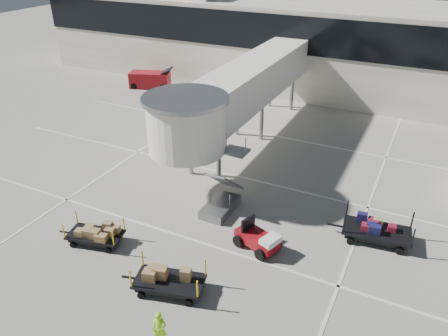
{
  "coord_description": "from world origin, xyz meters",
  "views": [
    {
      "loc": [
        7.91,
        -13.23,
        13.86
      ],
      "look_at": [
        -1.81,
        6.32,
        2.0
      ],
      "focal_mm": 35.0,
      "sensor_mm": 36.0,
      "label": 1
    }
  ],
  "objects_px": {
    "ground_worker": "(160,329)",
    "belt_loader": "(150,80)",
    "box_cart_far": "(92,233)",
    "suitcase_cart": "(376,231)",
    "box_cart_near": "(168,281)",
    "baggage_tug": "(258,239)"
  },
  "relations": [
    {
      "from": "ground_worker",
      "to": "belt_loader",
      "type": "height_order",
      "value": "belt_loader"
    },
    {
      "from": "box_cart_far",
      "to": "belt_loader",
      "type": "bearing_deg",
      "value": 104.89
    },
    {
      "from": "box_cart_far",
      "to": "suitcase_cart",
      "type": "bearing_deg",
      "value": 13.75
    },
    {
      "from": "box_cart_near",
      "to": "belt_loader",
      "type": "xyz_separation_m",
      "value": [
        -17.07,
        23.19,
        0.23
      ]
    },
    {
      "from": "suitcase_cart",
      "to": "baggage_tug",
      "type": "bearing_deg",
      "value": -154.68
    },
    {
      "from": "box_cart_near",
      "to": "ground_worker",
      "type": "height_order",
      "value": "ground_worker"
    },
    {
      "from": "suitcase_cart",
      "to": "ground_worker",
      "type": "height_order",
      "value": "suitcase_cart"
    },
    {
      "from": "suitcase_cart",
      "to": "ground_worker",
      "type": "bearing_deg",
      "value": -128.45
    },
    {
      "from": "baggage_tug",
      "to": "belt_loader",
      "type": "relative_size",
      "value": 0.55
    },
    {
      "from": "box_cart_near",
      "to": "ground_worker",
      "type": "distance_m",
      "value": 2.77
    },
    {
      "from": "suitcase_cart",
      "to": "box_cart_far",
      "type": "bearing_deg",
      "value": -159.79
    },
    {
      "from": "baggage_tug",
      "to": "box_cart_near",
      "type": "xyz_separation_m",
      "value": [
        -2.37,
        -4.47,
        0.01
      ]
    },
    {
      "from": "box_cart_far",
      "to": "baggage_tug",
      "type": "bearing_deg",
      "value": 10.04
    },
    {
      "from": "box_cart_near",
      "to": "belt_loader",
      "type": "bearing_deg",
      "value": 111.93
    },
    {
      "from": "suitcase_cart",
      "to": "box_cart_near",
      "type": "xyz_separation_m",
      "value": [
        -7.47,
        -7.69,
        -0.03
      ]
    },
    {
      "from": "baggage_tug",
      "to": "suitcase_cart",
      "type": "xyz_separation_m",
      "value": [
        5.11,
        3.22,
        0.04
      ]
    },
    {
      "from": "baggage_tug",
      "to": "suitcase_cart",
      "type": "relative_size",
      "value": 0.59
    },
    {
      "from": "suitcase_cart",
      "to": "box_cart_far",
      "type": "distance_m",
      "value": 14.29
    },
    {
      "from": "box_cart_far",
      "to": "ground_worker",
      "type": "relative_size",
      "value": 2.25
    },
    {
      "from": "box_cart_near",
      "to": "ground_worker",
      "type": "xyz_separation_m",
      "value": [
        1.23,
        -2.47,
        0.22
      ]
    },
    {
      "from": "box_cart_far",
      "to": "box_cart_near",
      "type": "bearing_deg",
      "value": -26.01
    },
    {
      "from": "baggage_tug",
      "to": "box_cart_far",
      "type": "relative_size",
      "value": 0.71
    }
  ]
}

